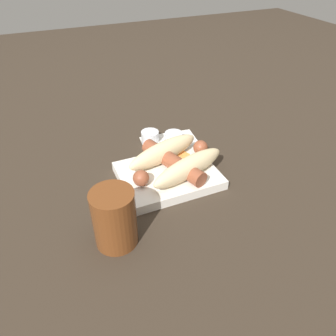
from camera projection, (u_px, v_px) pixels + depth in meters
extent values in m
plane|color=#33281E|center=(168.00, 179.00, 0.75)|extent=(3.00, 3.00, 0.00)
cube|color=silver|center=(168.00, 175.00, 0.74)|extent=(0.21, 0.17, 0.02)
ellipsoid|color=beige|center=(189.00, 167.00, 0.70)|extent=(0.20, 0.10, 0.05)
ellipsoid|color=beige|center=(164.00, 152.00, 0.75)|extent=(0.20, 0.10, 0.05)
cylinder|color=brown|center=(173.00, 162.00, 0.73)|extent=(0.09, 0.18, 0.04)
sphere|color=brown|center=(201.00, 147.00, 0.78)|extent=(0.04, 0.04, 0.04)
sphere|color=brown|center=(141.00, 178.00, 0.68)|extent=(0.04, 0.04, 0.04)
cylinder|color=#F99E4C|center=(181.00, 154.00, 0.79)|extent=(0.04, 0.04, 0.00)
cylinder|color=#F99E4C|center=(184.00, 155.00, 0.78)|extent=(0.04, 0.04, 0.00)
torus|color=silver|center=(173.00, 161.00, 0.76)|extent=(0.03, 0.03, 0.00)
torus|color=silver|center=(185.00, 156.00, 0.78)|extent=(0.03, 0.03, 0.00)
torus|color=silver|center=(172.00, 161.00, 0.76)|extent=(0.03, 0.03, 0.00)
cube|color=white|center=(173.00, 147.00, 0.85)|extent=(0.16, 0.16, 0.00)
cylinder|color=silver|center=(174.00, 138.00, 0.86)|extent=(0.05, 0.05, 0.03)
cylinder|color=#4C662D|center=(174.00, 141.00, 0.87)|extent=(0.04, 0.04, 0.01)
cylinder|color=silver|center=(150.00, 137.00, 0.87)|extent=(0.05, 0.05, 0.03)
cylinder|color=gold|center=(150.00, 140.00, 0.87)|extent=(0.04, 0.04, 0.01)
cylinder|color=brown|center=(114.00, 218.00, 0.57)|extent=(0.08, 0.08, 0.11)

